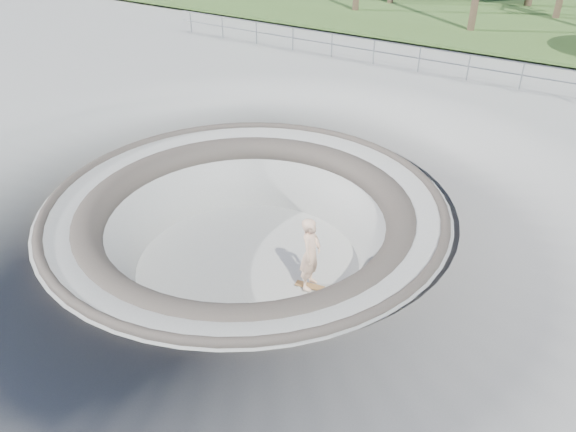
{
  "coord_description": "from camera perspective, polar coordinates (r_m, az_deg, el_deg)",
  "views": [
    {
      "loc": [
        7.49,
        -9.88,
        7.3
      ],
      "look_at": [
        1.2,
        0.14,
        -0.1
      ],
      "focal_mm": 35.0,
      "sensor_mm": 36.0,
      "label": 1
    }
  ],
  "objects": [
    {
      "name": "ground",
      "position": [
        14.39,
        -4.33,
        1.43
      ],
      "size": [
        180.0,
        180.0,
        0.0
      ],
      "primitive_type": "plane",
      "color": "#A7A7A2",
      "rests_on": "ground"
    },
    {
      "name": "skate_bowl",
      "position": [
        15.4,
        -4.06,
        -4.44
      ],
      "size": [
        14.0,
        14.0,
        4.1
      ],
      "color": "#A7A7A2",
      "rests_on": "ground"
    },
    {
      "name": "skater",
      "position": [
        13.87,
        2.31,
        -3.88
      ],
      "size": [
        0.59,
        0.79,
        1.99
      ],
      "primitive_type": "imported",
      "rotation": [
        0.0,
        0.0,
        1.73
      ],
      "color": "beige",
      "rests_on": "skateboard"
    },
    {
      "name": "safety_railing",
      "position": [
        24.06,
        13.19,
        15.26
      ],
      "size": [
        25.0,
        0.06,
        1.03
      ],
      "color": "gray",
      "rests_on": "ground"
    },
    {
      "name": "skateboard",
      "position": [
        14.49,
        2.23,
        -7.12
      ],
      "size": [
        0.78,
        0.35,
        0.08
      ],
      "color": "brown",
      "rests_on": "ground"
    }
  ]
}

